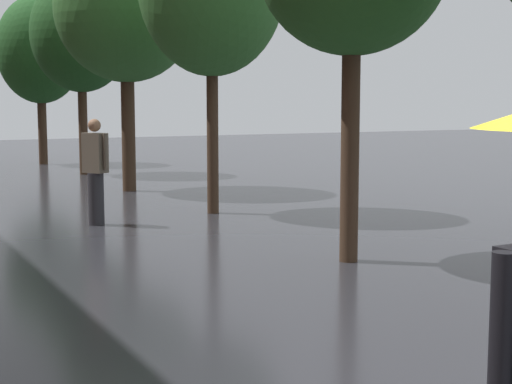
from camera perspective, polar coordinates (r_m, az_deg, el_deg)
The scene contains 4 objects.
street_tree_3 at distance 17.71m, azimuth -9.66°, elevation 13.36°, with size 3.18×3.18×5.78m.
street_tree_4 at distance 21.97m, azimuth -12.92°, elevation 11.41°, with size 2.74×2.74×5.51m.
street_tree_5 at distance 25.87m, azimuth -15.79°, elevation 10.14°, with size 2.74×2.74×5.41m.
pedestrian_walking_midground at distance 12.83m, azimuth -11.87°, elevation 1.54°, with size 0.38×0.53×1.75m.
Camera 1 is at (-2.67, -2.14, 2.03)m, focal length 53.72 mm.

